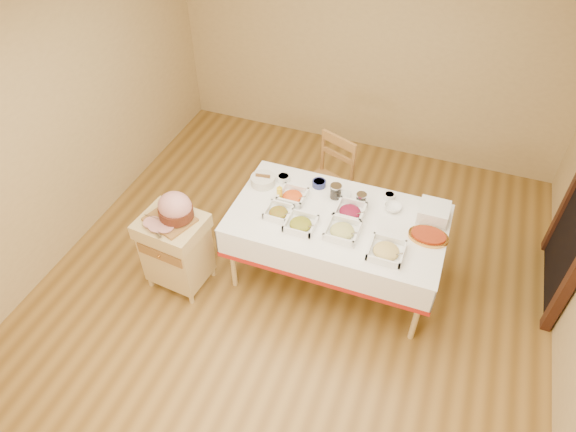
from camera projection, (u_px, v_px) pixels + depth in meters
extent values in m
plane|color=olive|center=(292.00, 290.00, 4.74)|extent=(5.00, 5.00, 0.00)
plane|color=white|center=(295.00, 7.00, 2.96)|extent=(5.00, 5.00, 0.00)
plane|color=tan|center=(373.00, 44.00, 5.55)|extent=(4.50, 0.00, 4.50)
plane|color=tan|center=(49.00, 123.00, 4.42)|extent=(0.00, 5.00, 5.00)
cube|color=tan|center=(338.00, 220.00, 4.37)|extent=(1.80, 1.00, 0.04)
cylinder|color=tan|center=(233.00, 259.00, 4.55)|extent=(0.05, 0.05, 0.71)
cylinder|color=tan|center=(268.00, 200.00, 5.12)|extent=(0.05, 0.05, 0.71)
cylinder|color=tan|center=(418.00, 312.00, 4.13)|extent=(0.05, 0.05, 0.71)
cylinder|color=tan|center=(434.00, 242.00, 4.70)|extent=(0.05, 0.05, 0.71)
cube|color=white|center=(338.00, 218.00, 4.35)|extent=(1.82, 1.02, 0.01)
cube|color=tan|center=(177.00, 253.00, 4.58)|extent=(0.54, 0.46, 0.54)
cube|color=tan|center=(171.00, 226.00, 4.35)|extent=(0.58, 0.50, 0.14)
cube|color=olive|center=(162.00, 256.00, 4.31)|extent=(0.45, 0.05, 0.11)
sphere|color=gold|center=(161.00, 257.00, 4.31)|extent=(0.03, 0.03, 0.03)
cylinder|color=tan|center=(151.00, 284.00, 4.73)|extent=(0.05, 0.05, 0.09)
cylinder|color=tan|center=(171.00, 257.00, 4.98)|extent=(0.05, 0.05, 0.09)
cylinder|color=tan|center=(195.00, 297.00, 4.62)|extent=(0.05, 0.05, 0.09)
cylinder|color=tan|center=(213.00, 269.00, 4.87)|extent=(0.05, 0.05, 0.09)
cube|color=olive|center=(324.00, 186.00, 5.07)|extent=(0.56, 0.55, 0.03)
cylinder|color=olive|center=(297.00, 206.00, 5.23)|extent=(0.04, 0.04, 0.47)
cylinder|color=olive|center=(321.00, 188.00, 5.44)|extent=(0.04, 0.04, 0.47)
cylinder|color=olive|center=(326.00, 223.00, 5.05)|extent=(0.04, 0.04, 0.47)
cylinder|color=olive|center=(349.00, 204.00, 5.25)|extent=(0.04, 0.04, 0.47)
cylinder|color=olive|center=(323.00, 151.00, 5.11)|extent=(0.04, 0.04, 0.50)
cylinder|color=olive|center=(353.00, 167.00, 4.92)|extent=(0.04, 0.04, 0.50)
cube|color=olive|center=(339.00, 141.00, 4.87)|extent=(0.38, 0.17, 0.09)
cube|color=olive|center=(170.00, 220.00, 4.30)|extent=(0.38, 0.30, 0.02)
ellipsoid|color=tan|center=(175.00, 206.00, 4.22)|extent=(0.29, 0.26, 0.24)
cylinder|color=#512212|center=(176.00, 212.00, 4.26)|extent=(0.29, 0.29, 0.10)
cube|color=silver|center=(155.00, 229.00, 4.19)|extent=(0.24, 0.11, 0.00)
cylinder|color=silver|center=(159.00, 219.00, 4.27)|extent=(0.28, 0.08, 0.01)
cube|color=white|center=(278.00, 214.00, 4.36)|extent=(0.21, 0.21, 0.01)
ellipsoid|color=red|center=(278.00, 212.00, 4.35)|extent=(0.16, 0.16, 0.06)
cylinder|color=silver|center=(283.00, 215.00, 4.32)|extent=(0.13, 0.01, 0.09)
cube|color=white|center=(301.00, 226.00, 4.26)|extent=(0.25, 0.25, 0.01)
ellipsoid|color=#BB7D18|center=(301.00, 224.00, 4.24)|extent=(0.19, 0.19, 0.07)
cylinder|color=silver|center=(306.00, 227.00, 4.21)|extent=(0.14, 0.01, 0.10)
cube|color=white|center=(342.00, 233.00, 4.20)|extent=(0.26, 0.26, 0.02)
ellipsoid|color=tan|center=(342.00, 231.00, 4.18)|extent=(0.20, 0.20, 0.07)
cylinder|color=silver|center=(348.00, 235.00, 4.14)|extent=(0.15, 0.01, 0.11)
cube|color=white|center=(386.00, 253.00, 4.03)|extent=(0.27, 0.27, 0.01)
ellipsoid|color=tan|center=(386.00, 251.00, 4.02)|extent=(0.21, 0.21, 0.07)
cylinder|color=silver|center=(393.00, 255.00, 3.98)|extent=(0.14, 0.01, 0.10)
cube|color=white|center=(293.00, 198.00, 4.51)|extent=(0.23, 0.23, 0.02)
ellipsoid|color=#E24C10|center=(293.00, 196.00, 4.49)|extent=(0.18, 0.18, 0.06)
cylinder|color=silver|center=(297.00, 199.00, 4.46)|extent=(0.15, 0.01, 0.11)
cube|color=white|center=(350.00, 214.00, 4.37)|extent=(0.24, 0.24, 0.02)
ellipsoid|color=maroon|center=(350.00, 212.00, 4.35)|extent=(0.18, 0.18, 0.06)
cylinder|color=silver|center=(355.00, 214.00, 4.32)|extent=(0.16, 0.01, 0.12)
cylinder|color=white|center=(283.00, 178.00, 4.68)|extent=(0.12, 0.12, 0.06)
cylinder|color=black|center=(283.00, 177.00, 4.67)|extent=(0.10, 0.10, 0.02)
cylinder|color=navy|center=(319.00, 183.00, 4.63)|extent=(0.13, 0.13, 0.05)
cylinder|color=maroon|center=(319.00, 182.00, 4.62)|extent=(0.10, 0.10, 0.02)
cylinder|color=white|center=(389.00, 196.00, 4.51)|extent=(0.10, 0.10, 0.05)
cylinder|color=#E24C10|center=(390.00, 195.00, 4.50)|extent=(0.08, 0.08, 0.02)
imported|color=white|center=(343.00, 195.00, 4.53)|extent=(0.15, 0.15, 0.03)
imported|color=white|center=(393.00, 207.00, 4.40)|extent=(0.17, 0.17, 0.05)
cylinder|color=silver|center=(336.00, 192.00, 4.49)|extent=(0.10, 0.10, 0.12)
cylinder|color=silver|center=(336.00, 186.00, 4.45)|extent=(0.10, 0.10, 0.01)
cylinder|color=black|center=(335.00, 193.00, 4.51)|extent=(0.08, 0.08, 0.09)
cylinder|color=silver|center=(361.00, 200.00, 4.43)|extent=(0.09, 0.09, 0.10)
cylinder|color=silver|center=(362.00, 195.00, 4.39)|extent=(0.09, 0.09, 0.01)
cylinder|color=black|center=(361.00, 201.00, 4.44)|extent=(0.07, 0.07, 0.08)
cylinder|color=yellow|center=(279.00, 194.00, 4.47)|extent=(0.05, 0.05, 0.13)
cone|color=yellow|center=(279.00, 187.00, 4.42)|extent=(0.03, 0.03, 0.03)
cylinder|color=silver|center=(263.00, 180.00, 4.64)|extent=(0.22, 0.22, 0.08)
cube|color=white|center=(432.00, 218.00, 4.33)|extent=(0.25, 0.25, 0.01)
cube|color=white|center=(432.00, 217.00, 4.32)|extent=(0.25, 0.25, 0.01)
cube|color=white|center=(433.00, 215.00, 4.31)|extent=(0.25, 0.25, 0.01)
cube|color=white|center=(433.00, 214.00, 4.30)|extent=(0.25, 0.25, 0.01)
cube|color=white|center=(433.00, 213.00, 4.29)|extent=(0.25, 0.25, 0.01)
cube|color=white|center=(434.00, 211.00, 4.28)|extent=(0.25, 0.25, 0.01)
cube|color=white|center=(434.00, 210.00, 4.27)|extent=(0.25, 0.25, 0.01)
cube|color=white|center=(435.00, 208.00, 4.26)|extent=(0.25, 0.25, 0.01)
cube|color=white|center=(435.00, 207.00, 4.25)|extent=(0.25, 0.25, 0.01)
ellipsoid|color=gold|center=(428.00, 237.00, 4.16)|extent=(0.33, 0.24, 0.03)
ellipsoid|color=maroon|center=(429.00, 236.00, 4.15)|extent=(0.28, 0.20, 0.03)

